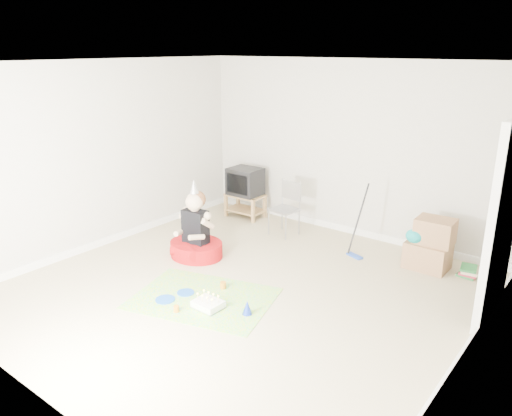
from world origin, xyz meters
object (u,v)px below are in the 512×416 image
Objects in this scene: crt_tv at (245,181)px; seated_woman at (196,240)px; tv_stand at (245,203)px; birthday_cake at (208,305)px; cardboard_boxes at (430,245)px; folding_chair at (284,209)px.

seated_woman is (0.52, -1.72, -0.38)m from crt_tv.
tv_stand is 0.59× the size of seated_woman.
seated_woman is (0.52, -1.72, 0.00)m from tv_stand.
crt_tv is at bearing 106.91° from seated_woman.
tv_stand is 3.13m from birthday_cake.
birthday_cake is at bearing -40.72° from seated_woman.
seated_woman is at bearing -149.29° from cardboard_boxes.
cardboard_boxes is at bearing 30.71° from seated_woman.
tv_stand is 0.38m from crt_tv.
folding_chair is 1.23× the size of cardboard_boxes.
seated_woman reaches higher than tv_stand.
seated_woman reaches higher than birthday_cake.
tv_stand is 1.05m from folding_chair.
cardboard_boxes is at bearing 58.63° from birthday_cake.
crt_tv is 3.19m from cardboard_boxes.
folding_chair reaches higher than cardboard_boxes.
folding_chair is at bearing 104.92° from birthday_cake.
birthday_cake is (1.63, -2.67, -0.57)m from crt_tv.
birthday_cake is (-1.54, -2.53, -0.28)m from cardboard_boxes.
seated_woman is at bearing -108.58° from folding_chair.
seated_woman is (-2.65, -1.58, -0.09)m from cardboard_boxes.
folding_chair is (1.00, -0.30, 0.17)m from tv_stand.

